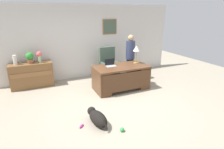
% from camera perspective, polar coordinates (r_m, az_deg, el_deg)
% --- Properties ---
extents(ground_plane, '(12.00, 12.00, 0.00)m').
position_cam_1_polar(ground_plane, '(5.16, 1.91, -8.82)').
color(ground_plane, '#9E937F').
extents(back_wall, '(7.00, 0.16, 2.70)m').
position_cam_1_polar(back_wall, '(7.08, -7.37, 10.21)').
color(back_wall, silver).
rests_on(back_wall, ground_plane).
extents(desk, '(1.74, 0.92, 0.78)m').
position_cam_1_polar(desk, '(5.89, 2.95, -0.74)').
color(desk, brown).
rests_on(desk, ground_plane).
extents(credenza, '(1.34, 0.50, 0.82)m').
position_cam_1_polar(credenza, '(6.65, -23.86, -0.18)').
color(credenza, brown).
rests_on(credenza, ground_plane).
extents(armchair, '(0.60, 0.59, 1.21)m').
position_cam_1_polar(armchair, '(6.76, -1.04, 2.77)').
color(armchair, '#475B4C').
rests_on(armchair, ground_plane).
extents(person_standing, '(0.32, 0.32, 1.67)m').
position_cam_1_polar(person_standing, '(6.68, 5.73, 5.45)').
color(person_standing, '#262323').
rests_on(person_standing, ground_plane).
extents(dog_lying, '(0.40, 0.80, 0.30)m').
position_cam_1_polar(dog_lying, '(4.21, -4.63, -13.36)').
color(dog_lying, black).
rests_on(dog_lying, ground_plane).
extents(laptop, '(0.32, 0.22, 0.23)m').
position_cam_1_polar(laptop, '(5.80, -0.51, 3.24)').
color(laptop, '#B2B5BA').
rests_on(laptop, desk).
extents(desk_lamp, '(0.22, 0.22, 0.60)m').
position_cam_1_polar(desk_lamp, '(6.08, 7.67, 7.80)').
color(desk_lamp, '#9E8447').
rests_on(desk_lamp, desk).
extents(vase_with_flowers, '(0.17, 0.17, 0.37)m').
position_cam_1_polar(vase_with_flowers, '(6.49, -21.91, 5.57)').
color(vase_with_flowers, '#99C793').
rests_on(vase_with_flowers, credenza).
extents(vase_empty, '(0.12, 0.12, 0.31)m').
position_cam_1_polar(vase_empty, '(6.52, -28.21, 4.03)').
color(vase_empty, silver).
rests_on(vase_empty, credenza).
extents(potted_plant, '(0.24, 0.24, 0.36)m').
position_cam_1_polar(potted_plant, '(6.49, -24.43, 4.93)').
color(potted_plant, brown).
rests_on(potted_plant, credenza).
extents(dog_toy_ball, '(0.09, 0.09, 0.09)m').
position_cam_1_polar(dog_toy_ball, '(4.02, 3.19, -16.89)').
color(dog_toy_ball, green).
rests_on(dog_toy_ball, ground_plane).
extents(dog_toy_plush, '(0.14, 0.15, 0.05)m').
position_cam_1_polar(dog_toy_plush, '(4.21, -9.59, -15.67)').
color(dog_toy_plush, '#D8338C').
rests_on(dog_toy_plush, ground_plane).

